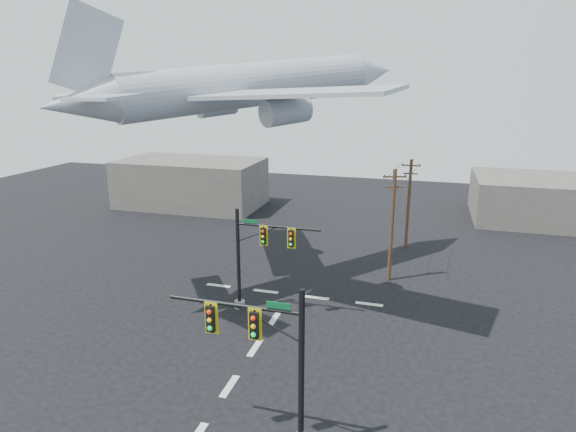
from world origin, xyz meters
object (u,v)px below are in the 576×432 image
(utility_pole_b, at_px, (409,202))
(airliner, at_px, (251,86))
(signal_mast_far, at_px, (255,259))
(signal_mast_near, at_px, (273,364))
(utility_pole_a, at_px, (392,224))

(utility_pole_b, relative_size, airliner, 0.34)
(signal_mast_far, xyz_separation_m, airliner, (-1.85, 4.86, 11.49))
(signal_mast_near, height_order, utility_pole_b, utility_pole_b)
(signal_mast_near, relative_size, utility_pole_b, 0.88)
(utility_pole_b, bearing_deg, signal_mast_near, -99.59)
(signal_mast_near, distance_m, utility_pole_a, 20.60)
(signal_mast_near, xyz_separation_m, signal_mast_far, (-5.22, 12.14, -0.14))
(signal_mast_far, relative_size, utility_pole_b, 0.85)
(utility_pole_a, bearing_deg, airliner, -179.88)
(signal_mast_far, height_order, utility_pole_b, utility_pole_b)
(signal_mast_near, height_order, airliner, airliner)
(signal_mast_near, height_order, utility_pole_a, utility_pole_a)
(utility_pole_a, distance_m, utility_pole_b, 8.84)
(signal_mast_near, xyz_separation_m, utility_pole_a, (3.45, 20.29, 0.77))
(utility_pole_a, relative_size, airliner, 0.36)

